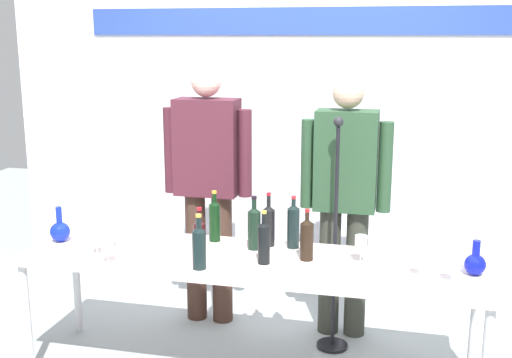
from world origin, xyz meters
The scene contains 21 objects.
back_wall centered at (0.00, 1.52, 1.50)m, with size 4.69×0.11×3.00m.
display_table centered at (0.00, 0.00, 0.68)m, with size 2.65×0.68×0.73m.
decanter_blue_left centered at (-1.20, 0.02, 0.80)m, with size 0.12×0.12×0.22m.
decanter_blue_right centered at (1.21, 0.02, 0.80)m, with size 0.11×0.11×0.19m.
presenter_left centered at (-0.46, 0.69, 1.01)m, with size 0.61×0.22×1.76m.
presenter_right centered at (0.46, 0.69, 0.97)m, with size 0.58×0.22×1.71m.
wine_bottle_0 centered at (0.06, 0.23, 0.87)m, with size 0.07×0.07×0.33m.
wine_bottle_1 centered at (-0.26, -0.09, 0.86)m, with size 0.07×0.07×0.30m.
wine_bottle_2 centered at (-0.28, 0.24, 0.87)m, with size 0.07×0.07×0.31m.
wine_bottle_3 centered at (-0.22, -0.23, 0.86)m, with size 0.08×0.08×0.30m.
wine_bottle_4 centered at (0.32, 0.04, 0.86)m, with size 0.08×0.08×0.29m.
wine_bottle_5 centered at (0.21, 0.23, 0.87)m, with size 0.07×0.07×0.32m.
wine_bottle_6 centered at (-0.01, 0.15, 0.87)m, with size 0.08×0.08×0.32m.
wine_bottle_7 centered at (0.10, -0.07, 0.86)m, with size 0.07×0.07×0.30m.
wine_glass_left_0 centered at (-0.74, -0.27, 0.83)m, with size 0.07×0.07×0.14m.
wine_glass_left_1 centered at (-0.85, -0.03, 0.84)m, with size 0.07×0.07×0.14m.
wine_glass_left_2 centered at (-0.87, -0.15, 0.84)m, with size 0.06×0.06×0.15m.
wine_glass_right_0 centered at (0.61, 0.08, 0.84)m, with size 0.07×0.07×0.15m.
wine_glass_right_1 centered at (1.09, -0.11, 0.83)m, with size 0.06×0.06×0.14m.
wine_glass_right_2 centered at (0.93, -0.06, 0.82)m, with size 0.06×0.06×0.13m.
microphone_stand centered at (0.43, 0.46, 0.50)m, with size 0.20×0.20×1.49m.
Camera 1 is at (0.83, -3.32, 1.97)m, focal length 44.78 mm.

